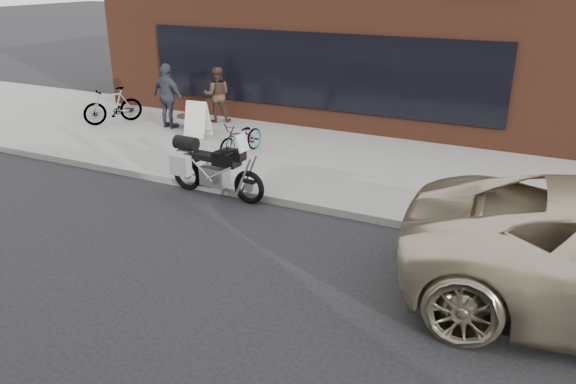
{
  "coord_description": "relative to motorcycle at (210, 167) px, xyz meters",
  "views": [
    {
      "loc": [
        4.03,
        -4.79,
        4.19
      ],
      "look_at": [
        0.32,
        2.79,
        0.85
      ],
      "focal_mm": 35.0,
      "sensor_mm": 36.0,
      "label": 1
    }
  ],
  "objects": [
    {
      "name": "ground",
      "position": [
        1.93,
        -3.88,
        -0.59
      ],
      "size": [
        120.0,
        120.0,
        0.0
      ],
      "primitive_type": "plane",
      "color": "black",
      "rests_on": "ground"
    },
    {
      "name": "near_sidewalk",
      "position": [
        1.93,
        3.12,
        -0.51
      ],
      "size": [
        44.0,
        6.0,
        0.15
      ],
      "primitive_type": "cube",
      "color": "gray",
      "rests_on": "ground"
    },
    {
      "name": "storefront",
      "position": [
        -0.07,
        10.1,
        1.66
      ],
      "size": [
        14.0,
        10.07,
        4.5
      ],
      "color": "brown",
      "rests_on": "ground"
    },
    {
      "name": "motorcycle",
      "position": [
        0.0,
        0.0,
        0.0
      ],
      "size": [
        2.16,
        0.7,
        1.37
      ],
      "rotation": [
        0.0,
        0.0,
        -0.05
      ],
      "color": "black",
      "rests_on": "ground"
    },
    {
      "name": "bicycle_front",
      "position": [
        -0.57,
        2.19,
        -0.04
      ],
      "size": [
        0.73,
        1.58,
        0.8
      ],
      "primitive_type": "imported",
      "rotation": [
        0.0,
        0.0,
        -0.14
      ],
      "color": "gray",
      "rests_on": "near_sidewalk"
    },
    {
      "name": "bicycle_rear",
      "position": [
        -5.3,
        3.11,
        0.06
      ],
      "size": [
        1.26,
        1.67,
        1.0
      ],
      "primitive_type": "imported",
      "rotation": [
        0.0,
        0.0,
        -0.54
      ],
      "color": "gray",
      "rests_on": "near_sidewalk"
    },
    {
      "name": "sandwich_sign",
      "position": [
        -2.37,
        3.01,
        0.02
      ],
      "size": [
        0.62,
        0.57,
        0.93
      ],
      "rotation": [
        0.0,
        0.0,
        0.07
      ],
      "color": "white",
      "rests_on": "near_sidewalk"
    },
    {
      "name": "cafe_table",
      "position": [
        -3.07,
        3.59,
        -0.11
      ],
      "size": [
        0.63,
        0.63,
        0.36
      ],
      "color": "black",
      "rests_on": "near_sidewalk"
    },
    {
      "name": "cafe_patron_left",
      "position": [
        -2.75,
        4.55,
        0.34
      ],
      "size": [
        0.94,
        0.88,
        1.55
      ],
      "primitive_type": "imported",
      "rotation": [
        0.0,
        0.0,
        3.65
      ],
      "color": "#472F26",
      "rests_on": "near_sidewalk"
    },
    {
      "name": "cafe_patron_right",
      "position": [
        -3.57,
        3.4,
        0.43
      ],
      "size": [
        1.07,
        0.57,
        1.74
      ],
      "primitive_type": "imported",
      "rotation": [
        0.0,
        0.0,
        2.99
      ],
      "color": "#3A3C4A",
      "rests_on": "near_sidewalk"
    }
  ]
}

